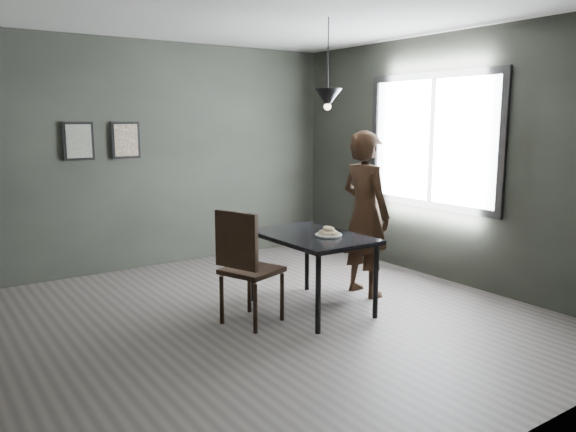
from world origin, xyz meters
TOP-DOWN VIEW (x-y plane):
  - ground at (0.00, 0.00)m, footprint 5.00×5.00m
  - back_wall at (0.00, 2.50)m, footprint 5.00×0.10m
  - ceiling at (0.00, 0.00)m, footprint 5.00×5.00m
  - window_assembly at (2.47, 0.20)m, footprint 0.04×1.96m
  - cafe_table at (0.60, 0.00)m, footprint 0.80×1.20m
  - white_plate at (0.68, -0.15)m, footprint 0.23×0.23m
  - donut_pile at (0.68, -0.15)m, footprint 0.20×0.20m
  - woman at (1.36, 0.09)m, footprint 0.44×0.65m
  - wood_chair at (-0.16, -0.00)m, footprint 0.59×0.59m
  - pendant_lamp at (0.85, 0.10)m, footprint 0.28×0.28m
  - framed_print_left at (-0.90, 2.47)m, footprint 0.34×0.04m
  - framed_print_right at (-0.35, 2.47)m, footprint 0.34×0.04m

SIDE VIEW (x-z plane):
  - ground at x=0.00m, z-range 0.00..0.00m
  - wood_chair at x=-0.16m, z-range 0.07..1.13m
  - cafe_table at x=0.60m, z-range 0.30..1.05m
  - white_plate at x=0.68m, z-range 0.75..0.76m
  - donut_pile at x=0.68m, z-range 0.75..0.83m
  - woman at x=1.36m, z-range 0.00..1.74m
  - back_wall at x=0.00m, z-range 0.00..2.80m
  - window_assembly at x=2.47m, z-range 0.82..2.38m
  - framed_print_left at x=-0.90m, z-range 1.38..1.82m
  - framed_print_right at x=-0.35m, z-range 1.38..1.82m
  - pendant_lamp at x=0.85m, z-range 1.62..2.48m
  - ceiling at x=0.00m, z-range 2.79..2.81m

